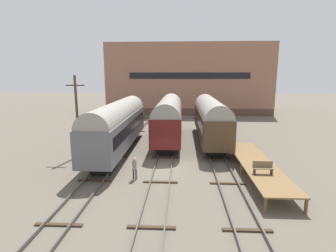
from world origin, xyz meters
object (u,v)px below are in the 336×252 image
bench (263,167)px  utility_pole (77,115)px  train_car_grey (118,124)px  train_car_brown (210,118)px  person_worker (135,166)px  train_car_maroon (169,117)px

bench → utility_pole: size_ratio=0.18×
train_car_grey → utility_pole: (-3.61, -1.55, 1.11)m
train_car_brown → bench: 13.39m
train_car_brown → train_car_grey: bearing=-154.2°
train_car_brown → train_car_grey: train_car_grey is taller
train_car_brown → person_worker: 14.12m
person_worker → utility_pole: size_ratio=0.22×
train_car_brown → utility_pole: bearing=-154.9°
bench → person_worker: (-9.37, 1.00, -0.45)m
train_car_grey → bench: (12.34, -8.27, -1.50)m
train_car_maroon → utility_pole: (-8.61, -6.77, 1.13)m
train_car_brown → utility_pole: size_ratio=2.00×
train_car_maroon → bench: bearing=-61.5°
train_car_brown → person_worker: bearing=-120.2°
train_car_brown → bench: bearing=-79.9°
train_car_maroon → train_car_grey: train_car_maroon is taller
train_car_maroon → bench: 15.43m
train_car_brown → bench: size_ratio=11.35×
person_worker → utility_pole: bearing=139.0°
bench → utility_pole: 17.50m
train_car_brown → utility_pole: (-13.61, -6.38, 1.14)m
train_car_maroon → person_worker: bearing=-99.3°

